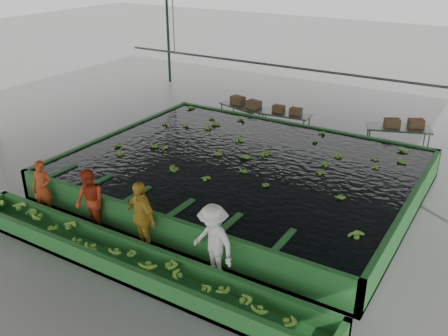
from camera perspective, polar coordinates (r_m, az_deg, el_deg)
The scene contains 20 objects.
ground at distance 14.23m, azimuth -1.06°, elevation -4.38°, with size 80.00×80.00×0.00m, color gray.
shed_roof at distance 12.63m, azimuth -1.23°, elevation 15.97°, with size 20.00×22.00×0.04m, color gray.
shed_posts at distance 13.22m, azimuth -1.14°, elevation 5.18°, with size 20.00×22.00×5.00m, color #123321, non-canonical shape.
flotation_tank at distance 15.18m, azimuth 1.97°, elevation -0.58°, with size 10.00×8.00×0.90m, color #276D2C, non-canonical shape.
tank_water at distance 15.02m, azimuth 1.99°, elevation 0.81°, with size 9.70×7.70×0.00m, color black.
sorting_trough at distance 11.68m, azimuth -10.75°, elevation -10.43°, with size 10.00×1.00×0.50m, color #276D2C, non-canonical shape.
cableway_rail at distance 17.35m, azimuth 7.95°, elevation 11.28°, with size 0.08×0.08×14.00m, color #59605B.
rail_hanger_left at distance 19.67m, azimuth -5.79°, elevation 15.86°, with size 0.04×0.04×2.00m, color #59605B.
worker_a at distance 14.36m, azimuth -20.05°, elevation -2.18°, with size 0.57×0.38×1.57m, color #BB431C.
worker_b at distance 13.07m, azimuth -15.09°, elevation -3.76°, with size 0.84×0.65×1.72m, color red.
worker_c at distance 11.99m, azimuth -9.47°, elevation -5.56°, with size 1.08×0.45×1.84m, color gold.
worker_d at distance 10.93m, azimuth -1.26°, elevation -8.48°, with size 1.17×0.67×1.80m, color white.
packing_table_left at distance 20.40m, azimuth 2.05°, elevation 5.95°, with size 1.90×0.76×0.87m, color #59605B, non-canonical shape.
packing_table_mid at distance 19.49m, azimuth 6.86°, elevation 4.98°, with size 1.99×0.80×0.91m, color #59605B, non-canonical shape.
packing_table_right at distance 18.64m, azimuth 19.14°, elevation 3.01°, with size 2.18×0.87×0.99m, color #59605B, non-canonical shape.
box_stack_left at distance 20.26m, azimuth 2.49°, elevation 7.11°, with size 1.42×0.39×0.31m, color brown, non-canonical shape.
box_stack_mid at distance 19.37m, azimuth 7.22°, elevation 6.26°, with size 1.15×0.32×0.25m, color brown, non-canonical shape.
box_stack_right at distance 18.54m, azimuth 19.83°, elevation 4.44°, with size 1.34×0.37×0.29m, color brown, non-canonical shape.
floating_bananas at distance 15.67m, azimuth 3.44°, elevation 1.80°, with size 8.82×6.01×0.12m, color #71B235, non-canonical shape.
trough_bananas at distance 11.60m, azimuth -10.81°, elevation -9.82°, with size 8.36×0.56×0.11m, color #71B235, non-canonical shape.
Camera 1 is at (6.76, -10.52, 6.80)m, focal length 40.00 mm.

